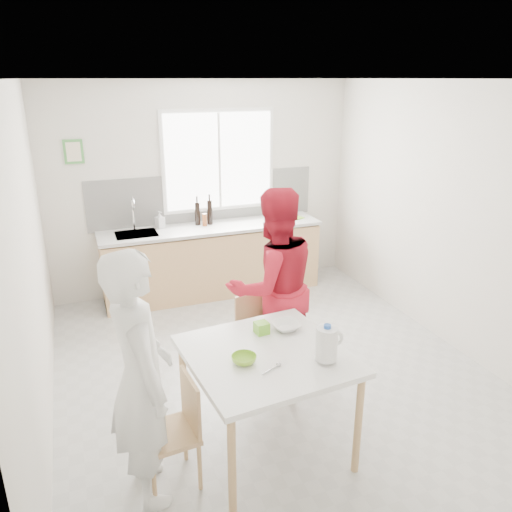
{
  "coord_description": "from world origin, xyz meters",
  "views": [
    {
      "loc": [
        -1.63,
        -3.99,
        2.71
      ],
      "look_at": [
        -0.05,
        0.2,
        1.11
      ],
      "focal_mm": 35.0,
      "sensor_mm": 36.0,
      "label": 1
    }
  ],
  "objects_px": {
    "chair_left": "(177,427)",
    "milk_jug": "(327,343)",
    "wine_bottle_b": "(197,214)",
    "chair_far": "(260,337)",
    "wine_bottle_a": "(210,212)",
    "person_white": "(141,379)",
    "person_red": "(273,287)",
    "bowl_white": "(286,326)",
    "dining_table": "(266,363)",
    "bowl_green": "(244,359)"
  },
  "relations": [
    {
      "from": "chair_left",
      "to": "milk_jug",
      "type": "relative_size",
      "value": 3.05
    },
    {
      "from": "chair_left",
      "to": "wine_bottle_b",
      "type": "relative_size",
      "value": 2.69
    },
    {
      "from": "chair_far",
      "to": "wine_bottle_b",
      "type": "relative_size",
      "value": 2.9
    },
    {
      "from": "chair_left",
      "to": "wine_bottle_a",
      "type": "relative_size",
      "value": 2.52
    },
    {
      "from": "person_white",
      "to": "person_red",
      "type": "relative_size",
      "value": 0.97
    },
    {
      "from": "person_red",
      "to": "milk_jug",
      "type": "xyz_separation_m",
      "value": [
        -0.09,
        -1.18,
        0.07
      ]
    },
    {
      "from": "chair_left",
      "to": "wine_bottle_a",
      "type": "height_order",
      "value": "wine_bottle_a"
    },
    {
      "from": "bowl_white",
      "to": "wine_bottle_a",
      "type": "relative_size",
      "value": 0.7
    },
    {
      "from": "dining_table",
      "to": "chair_left",
      "type": "distance_m",
      "value": 0.76
    },
    {
      "from": "bowl_white",
      "to": "milk_jug",
      "type": "relative_size",
      "value": 0.84
    },
    {
      "from": "person_red",
      "to": "bowl_green",
      "type": "height_order",
      "value": "person_red"
    },
    {
      "from": "wine_bottle_b",
      "to": "bowl_white",
      "type": "bearing_deg",
      "value": -90.53
    },
    {
      "from": "bowl_green",
      "to": "wine_bottle_b",
      "type": "distance_m",
      "value": 3.26
    },
    {
      "from": "dining_table",
      "to": "chair_far",
      "type": "relative_size",
      "value": 1.37
    },
    {
      "from": "chair_left",
      "to": "bowl_green",
      "type": "height_order",
      "value": "bowl_green"
    },
    {
      "from": "chair_far",
      "to": "wine_bottle_a",
      "type": "height_order",
      "value": "wine_bottle_a"
    },
    {
      "from": "dining_table",
      "to": "person_red",
      "type": "xyz_separation_m",
      "value": [
        0.44,
        0.93,
        0.16
      ]
    },
    {
      "from": "milk_jug",
      "to": "wine_bottle_b",
      "type": "relative_size",
      "value": 0.88
    },
    {
      "from": "chair_left",
      "to": "bowl_white",
      "type": "relative_size",
      "value": 3.62
    },
    {
      "from": "chair_left",
      "to": "chair_far",
      "type": "relative_size",
      "value": 0.93
    },
    {
      "from": "chair_far",
      "to": "bowl_green",
      "type": "height_order",
      "value": "bowl_green"
    },
    {
      "from": "wine_bottle_a",
      "to": "milk_jug",
      "type": "bearing_deg",
      "value": -91.88
    },
    {
      "from": "dining_table",
      "to": "person_white",
      "type": "bearing_deg",
      "value": -174.83
    },
    {
      "from": "chair_far",
      "to": "bowl_green",
      "type": "xyz_separation_m",
      "value": [
        -0.47,
        -0.91,
        0.4
      ]
    },
    {
      "from": "dining_table",
      "to": "chair_far",
      "type": "distance_m",
      "value": 0.93
    },
    {
      "from": "chair_far",
      "to": "wine_bottle_b",
      "type": "xyz_separation_m",
      "value": [
        0.03,
        2.31,
        0.59
      ]
    },
    {
      "from": "milk_jug",
      "to": "bowl_white",
      "type": "bearing_deg",
      "value": 92.59
    },
    {
      "from": "chair_left",
      "to": "bowl_green",
      "type": "relative_size",
      "value": 4.57
    },
    {
      "from": "chair_far",
      "to": "wine_bottle_a",
      "type": "distance_m",
      "value": 2.36
    },
    {
      "from": "dining_table",
      "to": "milk_jug",
      "type": "bearing_deg",
      "value": -35.7
    },
    {
      "from": "wine_bottle_a",
      "to": "wine_bottle_b",
      "type": "height_order",
      "value": "wine_bottle_a"
    },
    {
      "from": "person_white",
      "to": "wine_bottle_b",
      "type": "distance_m",
      "value": 3.45
    },
    {
      "from": "dining_table",
      "to": "bowl_white",
      "type": "bearing_deg",
      "value": 44.97
    },
    {
      "from": "chair_left",
      "to": "chair_far",
      "type": "height_order",
      "value": "chair_far"
    },
    {
      "from": "dining_table",
      "to": "bowl_green",
      "type": "xyz_separation_m",
      "value": [
        -0.19,
        -0.07,
        0.12
      ]
    },
    {
      "from": "person_white",
      "to": "wine_bottle_a",
      "type": "xyz_separation_m",
      "value": [
        1.36,
        3.2,
        0.19
      ]
    },
    {
      "from": "milk_jug",
      "to": "wine_bottle_b",
      "type": "bearing_deg",
      "value": 85.59
    },
    {
      "from": "person_white",
      "to": "bowl_white",
      "type": "height_order",
      "value": "person_white"
    },
    {
      "from": "milk_jug",
      "to": "wine_bottle_b",
      "type": "height_order",
      "value": "wine_bottle_b"
    },
    {
      "from": "person_red",
      "to": "wine_bottle_b",
      "type": "distance_m",
      "value": 2.23
    },
    {
      "from": "bowl_white",
      "to": "milk_jug",
      "type": "xyz_separation_m",
      "value": [
        0.07,
        -0.53,
        0.12
      ]
    },
    {
      "from": "dining_table",
      "to": "person_red",
      "type": "height_order",
      "value": "person_red"
    },
    {
      "from": "chair_left",
      "to": "person_white",
      "type": "xyz_separation_m",
      "value": [
        -0.21,
        -0.02,
        0.44
      ]
    },
    {
      "from": "chair_left",
      "to": "milk_jug",
      "type": "bearing_deg",
      "value": 74.53
    },
    {
      "from": "person_red",
      "to": "dining_table",
      "type": "bearing_deg",
      "value": 59.74
    },
    {
      "from": "person_red",
      "to": "wine_bottle_a",
      "type": "relative_size",
      "value": 5.74
    },
    {
      "from": "bowl_green",
      "to": "milk_jug",
      "type": "bearing_deg",
      "value": -18.56
    },
    {
      "from": "bowl_green",
      "to": "person_red",
      "type": "bearing_deg",
      "value": 57.72
    },
    {
      "from": "dining_table",
      "to": "milk_jug",
      "type": "xyz_separation_m",
      "value": [
        0.35,
        -0.25,
        0.23
      ]
    },
    {
      "from": "dining_table",
      "to": "chair_left",
      "type": "height_order",
      "value": "dining_table"
    }
  ]
}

